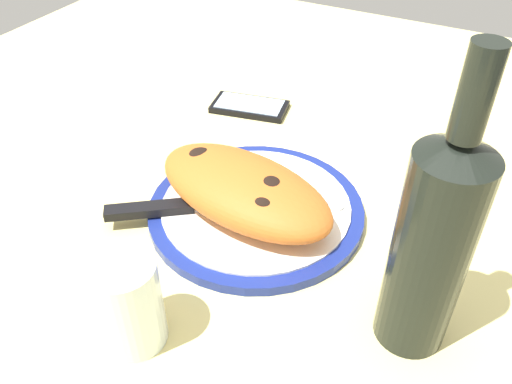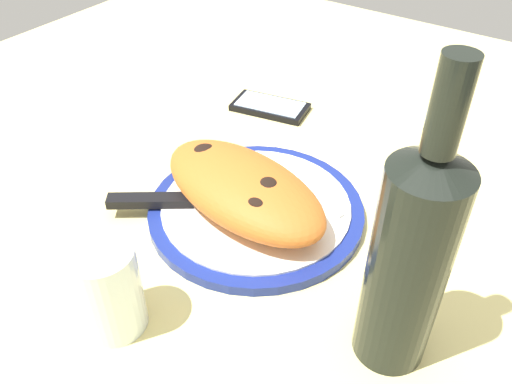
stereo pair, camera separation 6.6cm
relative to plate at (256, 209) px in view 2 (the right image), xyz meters
The scene contains 8 objects.
ground_plane 2.30cm from the plate, ahead, with size 150.00×150.00×3.00cm, color #E5D684.
plate is the anchor object (origin of this frame).
calzone 4.28cm from the plate, 56.35° to the left, with size 26.62×17.09×6.09cm.
fork 6.56cm from the plate, 96.53° to the right, with size 16.02×5.49×0.40cm.
knife 10.65cm from the plate, 34.46° to the left, with size 20.01×15.14×1.20cm.
smartphone 26.64cm from the plate, 60.21° to the right, with size 13.34×8.51×1.16cm.
water_glass 22.59cm from the plate, 84.49° to the left, with size 6.51×6.51×10.24cm.
wine_bottle 26.42cm from the plate, 158.15° to the left, with size 6.96×6.96×30.91cm.
Camera 2 is at (-29.37, 42.21, 45.11)cm, focal length 37.30 mm.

